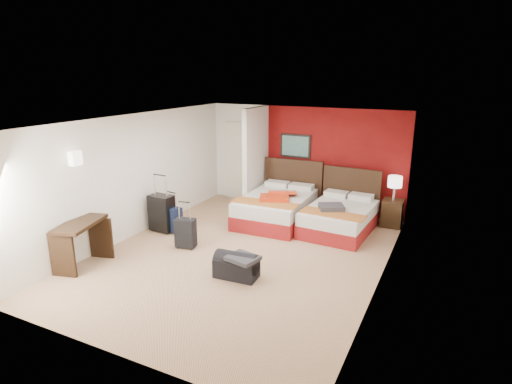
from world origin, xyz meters
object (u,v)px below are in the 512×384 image
Objects in this scene: table_lamp at (394,188)px; suitcase_black at (162,214)px; nightstand at (392,213)px; suitcase_charcoal at (186,234)px; bed_right at (339,219)px; red_suitcase_open at (278,196)px; bed_left at (276,209)px; suitcase_navy at (173,220)px; duffel_bag at (236,267)px; desk at (82,244)px.

suitcase_black is (-4.37, -2.48, -0.48)m from table_lamp.
suitcase_charcoal is (-3.40, -3.00, -0.02)m from nightstand.
bed_right is 2.11× the size of red_suitcase_open.
nightstand is at bearing 0.02° from red_suitcase_open.
suitcase_navy is at bearing -139.33° from bed_left.
bed_right is 2.98m from duffel_bag.
suitcase_charcoal is at bearing -134.89° from bed_right.
duffel_bag is at bearing -23.14° from suitcase_black.
suitcase_black is 2.70m from duffel_bag.
table_lamp is at bearing 17.62° from bed_left.
desk is (-4.53, -4.46, -0.45)m from table_lamp.
nightstand is 0.78× the size of suitcase_black.
suitcase_charcoal is at bearing -140.11° from nightstand.
table_lamp is 0.54× the size of desk.
nightstand is 1.15× the size of suitcase_navy.
bed_left is 3.36× the size of nightstand.
table_lamp reaches higher than nightstand.
suitcase_black reaches higher than bed_right.
duffel_bag is 2.73m from desk.
suitcase_charcoal reaches higher than duffel_bag.
table_lamp reaches higher than duffel_bag.
bed_left is 3.59× the size of suitcase_charcoal.
nightstand is 5.02m from suitcase_black.
suitcase_navy is (-0.73, 0.57, -0.02)m from suitcase_charcoal.
desk reaches higher than bed_left.
red_suitcase_open is at bearing 42.57° from desk.
red_suitcase_open reaches higher than suitcase_charcoal.
red_suitcase_open reaches higher than bed_left.
suitcase_black is at bearing -165.89° from red_suitcase_open.
table_lamp is at bearing 43.74° from bed_right.
suitcase_black is 1.08× the size of duffel_bag.
duffel_bag is (-1.93, -3.64, -0.12)m from nightstand.
bed_right is 3.26m from suitcase_charcoal.
suitcase_navy is at bearing -149.76° from bed_right.
bed_right is 1.42m from red_suitcase_open.
suitcase_black is 1.10m from suitcase_charcoal.
suitcase_black is (-4.37, -2.48, 0.09)m from nightstand.
suitcase_navy is 0.52× the size of desk.
suitcase_charcoal is 1.08× the size of suitcase_navy.
duffel_bag is (-0.97, -2.81, -0.09)m from bed_right.
nightstand reaches higher than suitcase_navy.
table_lamp is (2.42, 0.86, 0.57)m from bed_left.
duffel_bag is at bearing -104.17° from red_suitcase_open.
bed_right is at bearing -139.56° from table_lamp.
table_lamp is at bearing 30.43° from suitcase_charcoal.
suitcase_navy is 2.08m from desk.
table_lamp reaches higher than suitcase_charcoal.
suitcase_navy reaches higher than duffel_bag.
suitcase_navy is at bearing 63.61° from desk.
bed_left is at bearing 54.46° from suitcase_charcoal.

